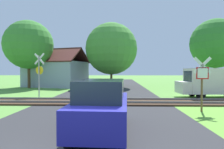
# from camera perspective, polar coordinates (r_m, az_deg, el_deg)

# --- Properties ---
(road_asphalt) EXTENTS (8.28, 80.00, 0.01)m
(road_asphalt) POSITION_cam_1_polar(r_m,az_deg,el_deg) (6.95, -6.22, -16.26)
(road_asphalt) COLOR #2D2D30
(road_asphalt) RESTS_ON ground
(rail_track) EXTENTS (60.00, 2.60, 0.22)m
(rail_track) POSITION_cam_1_polar(r_m,az_deg,el_deg) (13.03, -2.36, -7.78)
(rail_track) COLOR #422D1E
(rail_track) RESTS_ON ground
(stop_sign_near) EXTENTS (0.88, 0.15, 2.77)m
(stop_sign_near) POSITION_cam_1_polar(r_m,az_deg,el_deg) (10.97, 24.35, -1.17)
(stop_sign_near) COLOR brown
(stop_sign_near) RESTS_ON ground
(crossing_sign_far) EXTENTS (0.86, 0.24, 3.41)m
(crossing_sign_far) POSITION_cam_1_polar(r_m,az_deg,el_deg) (16.19, -20.10, 0.80)
(crossing_sign_far) COLOR #9E9EA5
(crossing_sign_far) RESTS_ON ground
(house) EXTENTS (8.58, 7.11, 4.97)m
(house) POSITION_cam_1_polar(r_m,az_deg,el_deg) (26.95, -15.70, 0.45)
(house) COLOR #99A3B7
(house) RESTS_ON ground
(tree_far) EXTENTS (6.54, 6.54, 8.93)m
(tree_far) POSITION_cam_1_polar(r_m,az_deg,el_deg) (30.14, 27.41, 7.84)
(tree_far) COLOR #513823
(tree_far) RESTS_ON ground
(tree_center) EXTENTS (6.42, 6.42, 7.98)m
(tree_center) POSITION_cam_1_polar(r_m,az_deg,el_deg) (24.95, -0.20, 7.37)
(tree_center) COLOR #513823
(tree_center) RESTS_ON ground
(tree_left) EXTENTS (5.71, 5.71, 7.97)m
(tree_left) POSITION_cam_1_polar(r_m,az_deg,el_deg) (25.75, -22.70, 7.83)
(tree_left) COLOR #513823
(tree_left) RESTS_ON ground
(mail_truck) EXTENTS (4.98, 2.09, 2.24)m
(mail_truck) POSITION_cam_1_polar(r_m,az_deg,el_deg) (17.13, 26.77, -1.78)
(mail_truck) COLOR silver
(mail_truck) RESTS_ON ground
(parked_car) EXTENTS (1.82, 4.07, 1.78)m
(parked_car) POSITION_cam_1_polar(r_m,az_deg,el_deg) (6.63, -2.93, -9.18)
(parked_car) COLOR navy
(parked_car) RESTS_ON ground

